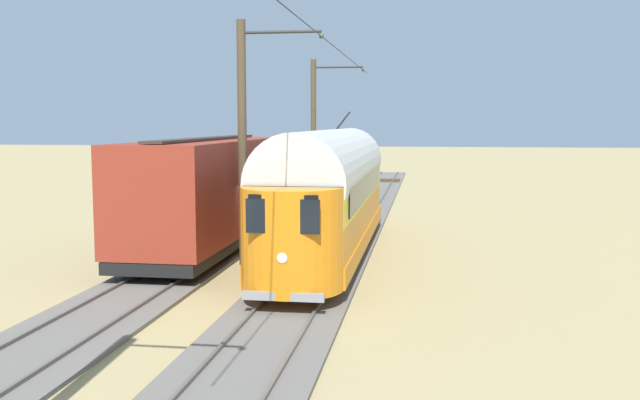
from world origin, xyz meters
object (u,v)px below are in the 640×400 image
Objects in this scene: vintage_streetcar at (329,191)px; catenary_pole_mid_near at (244,139)px; boxcar_adjacent at (207,191)px; catenary_pole_foreground at (315,133)px; spare_tie_stack at (139,234)px.

vintage_streetcar is 2.06× the size of catenary_pole_mid_near.
catenary_pole_foreground reaches higher than boxcar_adjacent.
boxcar_adjacent is at bearing -45.60° from catenary_pole_mid_near.
catenary_pole_mid_near is at bearing 36.41° from vintage_streetcar.
catenary_pole_foreground reaches higher than spare_tie_stack.
spare_tie_stack is at bearing -14.83° from vintage_streetcar.
spare_tie_stack is at bearing -30.31° from boxcar_adjacent.
spare_tie_stack is (5.20, 10.40, -3.75)m from catenary_pole_foreground.
catenary_pole_foreground is 3.21× the size of spare_tie_stack.
catenary_pole_mid_near reaches higher than vintage_streetcar.
catenary_pole_mid_near is 7.47m from spare_tie_stack.
boxcar_adjacent is at bearing 81.58° from catenary_pole_foreground.
catenary_pole_foreground is at bearing -116.55° from spare_tie_stack.
spare_tie_stack is at bearing -36.44° from catenary_pole_mid_near.
catenary_pole_foreground is at bearing -78.82° from vintage_streetcar.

